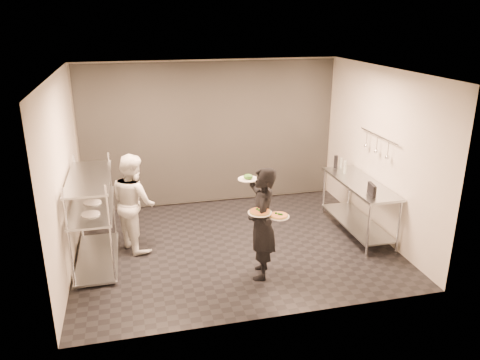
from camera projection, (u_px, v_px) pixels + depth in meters
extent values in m
cube|color=black|center=(234.00, 245.00, 7.67)|extent=(5.00, 4.00, 0.00)
cube|color=silver|center=(233.00, 71.00, 6.74)|extent=(5.00, 4.00, 0.00)
cube|color=beige|center=(211.00, 134.00, 9.04)|extent=(5.00, 0.00, 2.80)
cube|color=beige|center=(272.00, 215.00, 5.37)|extent=(5.00, 0.00, 2.80)
cube|color=beige|center=(63.00, 176.00, 6.65)|extent=(0.00, 4.00, 2.80)
cube|color=beige|center=(380.00, 153.00, 7.76)|extent=(0.00, 4.00, 2.80)
cube|color=white|center=(211.00, 134.00, 9.01)|extent=(4.90, 0.04, 2.74)
cylinder|color=silver|center=(69.00, 241.00, 6.18)|extent=(0.04, 0.04, 1.50)
cylinder|color=silver|center=(78.00, 199.00, 7.59)|extent=(0.04, 0.04, 1.50)
cylinder|color=silver|center=(111.00, 236.00, 6.30)|extent=(0.04, 0.04, 1.50)
cylinder|color=silver|center=(113.00, 196.00, 7.71)|extent=(0.04, 0.04, 1.50)
cube|color=#9AA0A3|center=(98.00, 257.00, 7.18)|extent=(0.60, 1.60, 0.03)
cube|color=#9AA0A3|center=(92.00, 206.00, 6.90)|extent=(0.60, 1.60, 0.03)
cube|color=#9AA0A3|center=(89.00, 178.00, 6.75)|extent=(0.60, 1.60, 0.03)
cylinder|color=white|center=(90.00, 214.00, 6.57)|extent=(0.26, 0.26, 0.01)
cylinder|color=white|center=(92.00, 202.00, 6.98)|extent=(0.26, 0.26, 0.01)
cylinder|color=silver|center=(368.00, 231.00, 7.16)|extent=(0.04, 0.04, 0.90)
cylinder|color=silver|center=(324.00, 192.00, 8.74)|extent=(0.04, 0.04, 0.90)
cylinder|color=silver|center=(399.00, 227.00, 7.27)|extent=(0.04, 0.04, 0.90)
cylinder|color=silver|center=(349.00, 189.00, 8.85)|extent=(0.04, 0.04, 0.90)
cube|color=#9AA0A3|center=(357.00, 222.00, 8.10)|extent=(0.57, 1.71, 0.03)
cube|color=#9AA0A3|center=(360.00, 183.00, 7.85)|extent=(0.60, 1.80, 0.04)
cylinder|color=silver|center=(379.00, 136.00, 7.64)|extent=(0.02, 1.20, 0.02)
cylinder|color=silver|center=(388.00, 149.00, 7.36)|extent=(0.01, 0.01, 0.22)
sphere|color=silver|center=(387.00, 157.00, 7.41)|extent=(0.07, 0.07, 0.07)
cylinder|color=silver|center=(377.00, 144.00, 7.68)|extent=(0.01, 0.01, 0.22)
sphere|color=silver|center=(376.00, 151.00, 7.73)|extent=(0.07, 0.07, 0.07)
cylinder|color=silver|center=(367.00, 139.00, 8.00)|extent=(0.01, 0.01, 0.22)
sphere|color=silver|center=(366.00, 146.00, 8.05)|extent=(0.07, 0.07, 0.07)
imported|color=black|center=(262.00, 224.00, 6.53)|extent=(0.55, 0.68, 1.63)
imported|color=white|center=(134.00, 202.00, 7.37)|extent=(0.86, 0.94, 1.57)
cylinder|color=white|center=(260.00, 213.00, 6.27)|extent=(0.33, 0.33, 0.01)
cylinder|color=#AE8D3F|center=(260.00, 212.00, 6.26)|extent=(0.29, 0.29, 0.02)
cylinder|color=#B64218|center=(260.00, 211.00, 6.26)|extent=(0.25, 0.25, 0.01)
sphere|color=#195C15|center=(260.00, 210.00, 6.26)|extent=(0.04, 0.04, 0.04)
cylinder|color=white|center=(279.00, 216.00, 6.26)|extent=(0.28, 0.28, 0.01)
cylinder|color=#AE8D3F|center=(279.00, 216.00, 6.25)|extent=(0.25, 0.25, 0.02)
cylinder|color=#B64218|center=(279.00, 215.00, 6.25)|extent=(0.22, 0.22, 0.01)
sphere|color=#195C15|center=(279.00, 214.00, 6.25)|extent=(0.04, 0.04, 0.04)
cylinder|color=white|center=(248.00, 179.00, 6.62)|extent=(0.29, 0.29, 0.01)
ellipsoid|color=#245F17|center=(248.00, 177.00, 6.61)|extent=(0.13, 0.13, 0.07)
cube|color=black|center=(372.00, 190.00, 7.24)|extent=(0.09, 0.26, 0.19)
cylinder|color=gray|center=(345.00, 167.00, 8.26)|extent=(0.06, 0.06, 0.22)
cylinder|color=gray|center=(341.00, 163.00, 8.55)|extent=(0.06, 0.06, 0.19)
cylinder|color=black|center=(336.00, 162.00, 8.52)|extent=(0.07, 0.07, 0.24)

